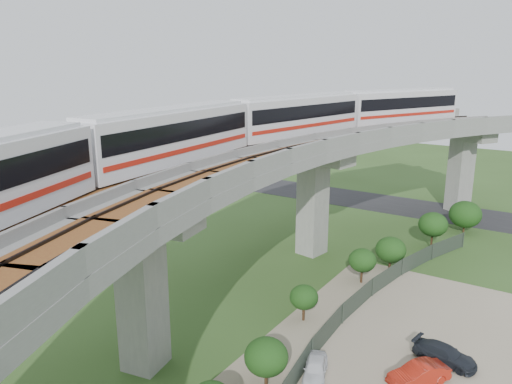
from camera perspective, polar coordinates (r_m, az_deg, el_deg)
ground at (r=38.34m, az=-2.11°, el=-11.44°), size 160.00×160.00×0.00m
dirt_lot at (r=31.62m, az=17.99°, el=-18.31°), size 18.00×26.00×0.04m
asphalt_road at (r=63.69m, az=13.58°, el=-1.13°), size 60.00×8.00×0.03m
viaduct at (r=33.31m, az=3.17°, el=1.07°), size 19.58×73.98×11.40m
metro_train at (r=36.53m, az=0.43°, el=7.49°), size 11.75×61.28×3.64m
fence at (r=33.95m, az=11.91°, el=-14.01°), size 3.87×38.73×1.50m
tree_0 at (r=54.82m, az=22.80°, el=-2.36°), size 3.19×3.19×3.27m
tree_1 at (r=48.82m, az=19.58°, el=-3.52°), size 2.64×2.64×3.49m
tree_2 at (r=43.27m, az=15.14°, el=-6.39°), size 2.52×2.52×2.78m
tree_3 at (r=40.01m, az=12.06°, el=-7.65°), size 2.16×2.16×2.82m
tree_4 at (r=33.99m, az=5.50°, el=-11.88°), size 1.92×1.92×2.53m
tree_5 at (r=27.52m, az=1.18°, el=-18.32°), size 2.34×2.34×2.87m
car_white at (r=29.16m, az=6.79°, el=-19.42°), size 2.22×3.30×1.04m
car_red at (r=29.81m, az=18.10°, el=-19.17°), size 2.99×3.52×1.14m
car_dark at (r=32.04m, az=20.77°, el=-16.96°), size 3.79×2.02×1.05m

